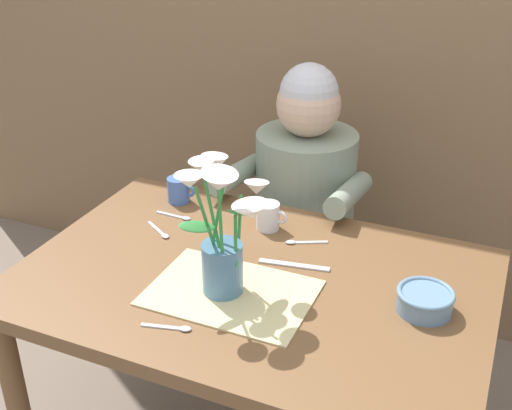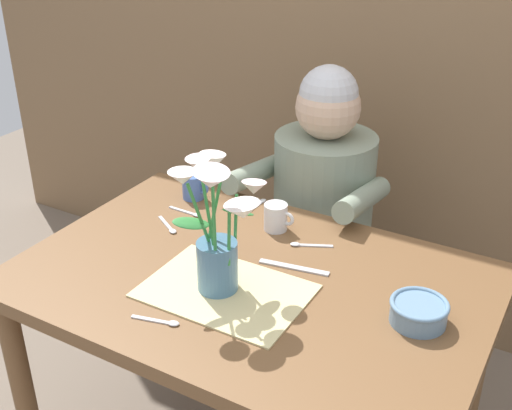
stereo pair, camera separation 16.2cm
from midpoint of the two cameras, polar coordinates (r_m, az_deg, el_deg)
The scene contains 14 objects.
wood_panel_backdrop at distance 2.40m, azimuth 8.22°, elevation 17.16°, with size 4.00×0.10×2.50m, color brown.
dining_table at distance 1.72m, azimuth -3.03°, elevation -9.08°, with size 1.20×0.80×0.74m.
seated_person at distance 2.26m, azimuth 2.20°, elevation -1.77°, with size 0.45×0.47×1.14m.
striped_placemat at distance 1.60m, azimuth -5.15°, elevation -7.83°, with size 0.40×0.28×0.01m, color beige.
flower_vase at distance 1.52m, azimuth -6.00°, elevation -2.36°, with size 0.22×0.24×0.35m.
ceramic_bowl at distance 1.56m, azimuth 11.85°, elevation -8.32°, with size 0.14×0.14×0.06m.
dinner_knife at distance 1.70m, azimuth 0.66°, elevation -5.41°, with size 0.19×0.02×0.01m, color silver.
coffee_cup at distance 2.04m, azimuth -9.10°, elevation 1.27°, with size 0.09×0.07×0.08m.
ceramic_mug at distance 1.86m, azimuth -1.38°, elevation -1.06°, with size 0.09×0.07×0.08m.
spoon_0 at distance 1.88m, azimuth -10.85°, elevation -2.48°, with size 0.11×0.08×0.01m.
spoon_1 at distance 1.80m, azimuth 1.34°, elevation -3.38°, with size 0.11×0.06×0.01m.
spoon_2 at distance 2.01m, azimuth -3.22°, elevation -0.01°, with size 0.02×0.12×0.01m.
spoon_3 at distance 1.51m, azimuth -10.35°, elevation -10.74°, with size 0.12×0.04×0.01m.
spoon_4 at distance 1.96m, azimuth -9.19°, elevation -1.09°, with size 0.12×0.02×0.01m.
Camera 1 is at (0.56, -1.27, 1.66)m, focal length 45.24 mm.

